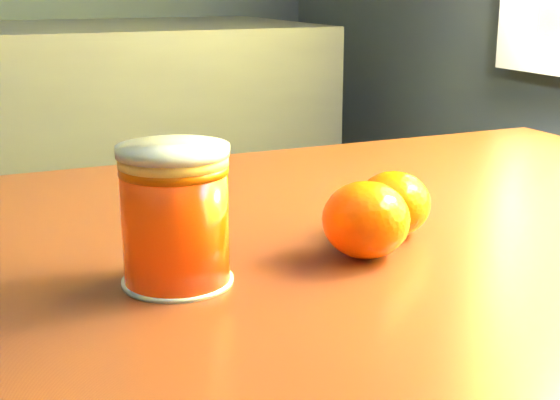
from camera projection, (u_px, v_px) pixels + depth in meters
name	position (u px, v px, depth m)	size (l,w,h in m)	color
table	(328.00, 351.00, 0.68)	(1.04, 0.73, 0.78)	brown
juice_glass	(175.00, 216.00, 0.56)	(0.08, 0.08, 0.10)	red
orange_front	(366.00, 220.00, 0.61)	(0.07, 0.07, 0.06)	#FF5705
orange_back	(394.00, 204.00, 0.67)	(0.06, 0.06, 0.06)	#FF5705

